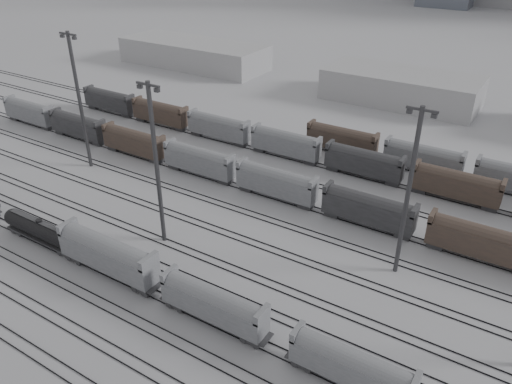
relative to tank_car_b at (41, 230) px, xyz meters
The scene contains 14 objects.
ground 15.50m from the tank_car_b, ahead, with size 900.00×900.00×0.00m, color silver.
tracks 22.61m from the tank_car_b, 47.18° to the left, with size 220.00×71.50×0.16m.
tank_car_b is the anchor object (origin of this frame).
hopper_car_a 14.55m from the tank_car_b, ahead, with size 16.27×3.23×5.82m.
hopper_car_b 32.46m from the tank_car_b, ahead, with size 14.35×2.85×5.13m.
hopper_car_c 50.28m from the tank_car_b, ahead, with size 13.56×2.69×4.85m.
light_mast_b 29.36m from the tank_car_b, 123.22° to the left, with size 4.22×0.67×26.35m.
light_mast_c 21.48m from the tank_car_b, 34.50° to the left, with size 4.02×0.64×25.14m.
light_mast_d 53.88m from the tank_car_b, 24.52° to the left, with size 3.91×0.63×24.42m.
bg_string_near 38.78m from the tank_car_b, 53.08° to the left, with size 151.00×3.00×5.60m.
bg_string_mid 57.60m from the tank_car_b, 54.69° to the left, with size 151.00×3.00×5.60m.
bg_string_far 74.87m from the tank_car_b, 47.28° to the left, with size 66.00×3.00×5.60m.
warehouse_left 104.10m from the tank_car_b, 115.44° to the left, with size 50.00×18.00×8.00m, color #AFAEB1.
warehouse_mid 97.36m from the tank_car_b, 74.94° to the left, with size 40.00×18.00×8.00m, color #AFAEB1.
Camera 1 is at (45.93, -35.33, 44.09)m, focal length 35.00 mm.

